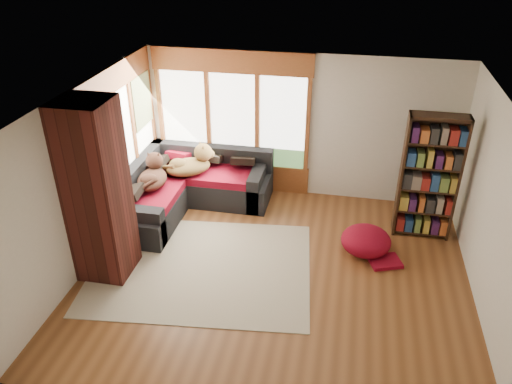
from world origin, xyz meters
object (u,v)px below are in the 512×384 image
at_px(brick_chimney, 97,192).
at_px(pouf, 366,240).
at_px(area_rug, 202,267).
at_px(sectional_sofa, 183,188).
at_px(dog_tan, 192,164).
at_px(bookshelf, 429,178).
at_px(dog_brindle, 153,176).

relative_size(brick_chimney, pouf, 3.41).
bearing_deg(area_rug, sectional_sofa, 116.24).
distance_m(sectional_sofa, dog_tan, 0.50).
height_order(brick_chimney, sectional_sofa, brick_chimney).
bearing_deg(dog_tan, brick_chimney, -140.52).
relative_size(bookshelf, dog_tan, 2.19).
bearing_deg(area_rug, brick_chimney, -167.25).
relative_size(bookshelf, dog_brindle, 2.47).
bearing_deg(sectional_sofa, dog_brindle, -129.65).
bearing_deg(sectional_sofa, brick_chimney, -105.96).
height_order(pouf, dog_brindle, dog_brindle).
bearing_deg(bookshelf, area_rug, -154.26).
relative_size(area_rug, bookshelf, 1.56).
distance_m(brick_chimney, dog_brindle, 1.68).
bearing_deg(dog_brindle, brick_chimney, 167.56).
xyz_separation_m(brick_chimney, dog_tan, (0.63, 2.10, -0.53)).
relative_size(pouf, dog_tan, 0.82).
distance_m(brick_chimney, bookshelf, 4.91).
relative_size(sectional_sofa, area_rug, 0.69).
xyz_separation_m(area_rug, pouf, (2.37, 0.86, 0.21)).
bearing_deg(brick_chimney, pouf, 17.53).
height_order(brick_chimney, dog_brindle, brick_chimney).
relative_size(area_rug, dog_tan, 3.41).
distance_m(pouf, dog_brindle, 3.63).
xyz_separation_m(sectional_sofa, bookshelf, (4.09, -0.19, 0.72)).
bearing_deg(bookshelf, pouf, -141.28).
height_order(area_rug, dog_tan, dog_tan).
xyz_separation_m(dog_tan, dog_brindle, (-0.52, -0.51, -0.02)).
relative_size(brick_chimney, dog_tan, 2.79).
distance_m(sectional_sofa, pouf, 3.35).
xyz_separation_m(sectional_sofa, pouf, (3.23, -0.89, -0.09)).
distance_m(area_rug, dog_tan, 2.07).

